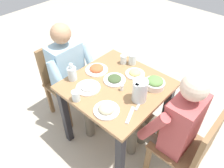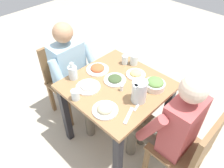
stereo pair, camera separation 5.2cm
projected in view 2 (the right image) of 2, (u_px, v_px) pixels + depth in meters
The scene contains 20 objects.
ground_plane at pixel (116, 136), 2.35m from camera, with size 8.00×8.00×0.00m, color #B7AD99.
dining_table at pixel (117, 97), 1.95m from camera, with size 0.81×0.81×0.76m.
chair_near at pixel (189, 150), 1.68m from camera, with size 0.40×0.40×0.86m.
chair_far at pixel (65, 76), 2.38m from camera, with size 0.40×0.40×0.86m.
diner_near at pixel (170, 124), 1.70m from camera, with size 0.48×0.53×1.15m.
diner_far at pixel (74, 74), 2.18m from camera, with size 0.48×0.53×1.15m.
water_pitcher at pixel (139, 91), 1.65m from camera, with size 0.16×0.12×0.19m.
salad_bowl at pixel (155, 84), 1.79m from camera, with size 0.17×0.17×0.09m.
plate_rice_curry at pixel (98, 69), 2.00m from camera, with size 0.21×0.21×0.06m.
plate_fries at pixel (136, 74), 1.94m from camera, with size 0.18×0.18×0.05m.
plate_yoghurt at pixel (88, 86), 1.81m from camera, with size 0.21×0.21×0.05m.
plate_beans at pixel (105, 109), 1.61m from camera, with size 0.20×0.20×0.05m.
plate_dolmas at pixel (115, 79), 1.88m from camera, with size 0.20×0.20×0.04m.
water_glass_far_right at pixel (134, 60), 2.05m from camera, with size 0.07×0.07×0.10m, color silver.
water_glass_center at pixel (125, 60), 2.06m from camera, with size 0.06×0.06×0.09m, color silver.
water_glass_by_pitcher at pixel (75, 95), 1.69m from camera, with size 0.07×0.07×0.09m, color silver.
oil_carafe at pixel (73, 73), 1.88m from camera, with size 0.08×0.08×0.16m.
salt_shaker at pixel (122, 88), 1.78m from camera, with size 0.03×0.03×0.05m.
fork_near at pixel (129, 115), 1.58m from camera, with size 0.17×0.03×0.01m, color silver.
knife_near at pixel (139, 103), 1.68m from camera, with size 0.18×0.02×0.01m, color silver.
Camera 2 is at (-1.03, -0.95, 1.98)m, focal length 34.32 mm.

